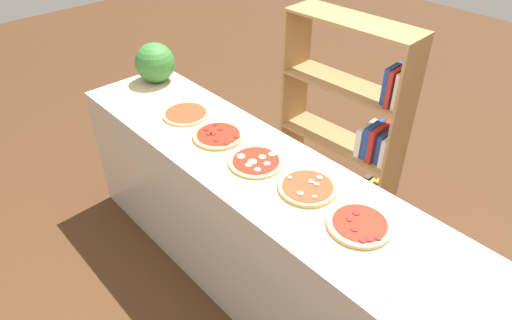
# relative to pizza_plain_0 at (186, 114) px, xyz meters

# --- Properties ---
(ground_plane) EXTENTS (12.00, 12.00, 0.00)m
(ground_plane) POSITION_rel_pizza_plain_0_xyz_m (0.65, -0.02, -0.91)
(ground_plane) COLOR #4C2D19
(counter) EXTENTS (2.68, 0.62, 0.90)m
(counter) POSITION_rel_pizza_plain_0_xyz_m (0.65, -0.02, -0.46)
(counter) COLOR beige
(counter) RESTS_ON ground_plane
(parchment_paper) EXTENTS (2.54, 0.44, 0.00)m
(parchment_paper) POSITION_rel_pizza_plain_0_xyz_m (0.65, -0.02, -0.01)
(parchment_paper) COLOR tan
(parchment_paper) RESTS_ON counter
(pizza_plain_0) EXTENTS (0.28, 0.28, 0.02)m
(pizza_plain_0) POSITION_rel_pizza_plain_0_xyz_m (0.00, 0.00, 0.00)
(pizza_plain_0) COLOR #E5C17F
(pizza_plain_0) RESTS_ON parchment_paper
(pizza_pepperoni_1) EXTENTS (0.29, 0.29, 0.02)m
(pizza_pepperoni_1) POSITION_rel_pizza_plain_0_xyz_m (0.32, -0.01, 0.00)
(pizza_pepperoni_1) COLOR #DBB26B
(pizza_pepperoni_1) RESTS_ON parchment_paper
(pizza_mozzarella_2) EXTENTS (0.29, 0.29, 0.02)m
(pizza_mozzarella_2) POSITION_rel_pizza_plain_0_xyz_m (0.65, -0.01, 0.00)
(pizza_mozzarella_2) COLOR #DBB26B
(pizza_mozzarella_2) RESTS_ON parchment_paper
(pizza_mushroom_3) EXTENTS (0.28, 0.28, 0.03)m
(pizza_mushroom_3) POSITION_rel_pizza_plain_0_xyz_m (0.97, 0.02, 0.00)
(pizza_mushroom_3) COLOR #DBB26B
(pizza_mushroom_3) RESTS_ON parchment_paper
(pizza_pepperoni_4) EXTENTS (0.29, 0.29, 0.03)m
(pizza_pepperoni_4) POSITION_rel_pizza_plain_0_xyz_m (1.30, 0.00, 0.00)
(pizza_pepperoni_4) COLOR #E5C17F
(pizza_pepperoni_4) RESTS_ON parchment_paper
(watermelon) EXTENTS (0.27, 0.27, 0.27)m
(watermelon) POSITION_rel_pizza_plain_0_xyz_m (-0.52, 0.13, 0.12)
(watermelon) COLOR #387A33
(watermelon) RESTS_ON counter
(bookshelf) EXTENTS (0.93, 0.34, 1.36)m
(bookshelf) POSITION_rel_pizza_plain_0_xyz_m (0.52, 1.05, -0.28)
(bookshelf) COLOR #A87A47
(bookshelf) RESTS_ON ground_plane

